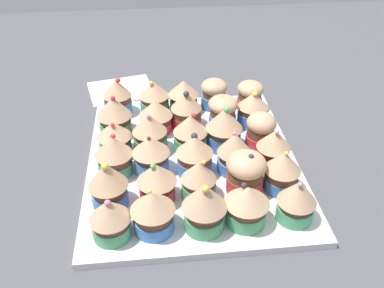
# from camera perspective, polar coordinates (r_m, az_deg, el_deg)

# --- Properties ---
(ground_plane) EXTENTS (1.80, 1.80, 0.03)m
(ground_plane) POSITION_cam_1_polar(r_m,az_deg,el_deg) (0.75, 0.00, -3.53)
(ground_plane) COLOR #4C4C51
(baking_tray) EXTENTS (0.43, 0.37, 0.01)m
(baking_tray) POSITION_cam_1_polar(r_m,az_deg,el_deg) (0.74, 0.00, -2.27)
(baking_tray) COLOR silver
(baking_tray) RESTS_ON ground_plane
(cupcake_0) EXTENTS (0.06, 0.06, 0.07)m
(cupcake_0) POSITION_cam_1_polar(r_m,az_deg,el_deg) (0.62, 14.29, -7.45)
(cupcake_0) COLOR #4C9E6B
(cupcake_0) RESTS_ON baking_tray
(cupcake_1) EXTENTS (0.06, 0.06, 0.07)m
(cupcake_1) POSITION_cam_1_polar(r_m,az_deg,el_deg) (0.66, 12.38, -3.54)
(cupcake_1) COLOR #477AC6
(cupcake_1) RESTS_ON baking_tray
(cupcake_2) EXTENTS (0.06, 0.06, 0.08)m
(cupcake_2) POSITION_cam_1_polar(r_m,az_deg,el_deg) (0.70, 11.19, -0.56)
(cupcake_2) COLOR #D1333D
(cupcake_2) RESTS_ON baking_tray
(cupcake_3) EXTENTS (0.05, 0.05, 0.07)m
(cupcake_3) POSITION_cam_1_polar(r_m,az_deg,el_deg) (0.76, 9.48, 1.95)
(cupcake_3) COLOR #D1333D
(cupcake_3) RESTS_ON baking_tray
(cupcake_4) EXTENTS (0.06, 0.06, 0.07)m
(cupcake_4) POSITION_cam_1_polar(r_m,az_deg,el_deg) (0.82, 8.40, 4.90)
(cupcake_4) COLOR #477AC6
(cupcake_4) RESTS_ON baking_tray
(cupcake_5) EXTENTS (0.05, 0.05, 0.06)m
(cupcake_5) POSITION_cam_1_polar(r_m,az_deg,el_deg) (0.87, 8.01, 6.72)
(cupcake_5) COLOR #D1333D
(cupcake_5) RESTS_ON baking_tray
(cupcake_6) EXTENTS (0.07, 0.07, 0.07)m
(cupcake_6) POSITION_cam_1_polar(r_m,az_deg,el_deg) (0.60, 7.58, -8.20)
(cupcake_6) COLOR #4C9E6B
(cupcake_6) RESTS_ON baking_tray
(cupcake_7) EXTENTS (0.06, 0.06, 0.07)m
(cupcake_7) POSITION_cam_1_polar(r_m,az_deg,el_deg) (0.65, 7.42, -3.83)
(cupcake_7) COLOR #D1333D
(cupcake_7) RESTS_ON baking_tray
(cupcake_8) EXTENTS (0.06, 0.06, 0.08)m
(cupcake_8) POSITION_cam_1_polar(r_m,az_deg,el_deg) (0.69, 5.87, -1.04)
(cupcake_8) COLOR #477AC6
(cupcake_8) RESTS_ON baking_tray
(cupcake_9) EXTENTS (0.07, 0.07, 0.08)m
(cupcake_9) POSITION_cam_1_polar(r_m,az_deg,el_deg) (0.74, 4.46, 2.31)
(cupcake_9) COLOR #477AC6
(cupcake_9) RESTS_ON baking_tray
(cupcake_10) EXTENTS (0.06, 0.06, 0.07)m
(cupcake_10) POSITION_cam_1_polar(r_m,az_deg,el_deg) (0.80, 4.27, 4.50)
(cupcake_10) COLOR #477AC6
(cupcake_10) RESTS_ON baking_tray
(cupcake_11) EXTENTS (0.05, 0.05, 0.06)m
(cupcake_11) POSITION_cam_1_polar(r_m,az_deg,el_deg) (0.87, 3.06, 7.03)
(cupcake_11) COLOR #477AC6
(cupcake_11) RESTS_ON baking_tray
(cupcake_12) EXTENTS (0.06, 0.06, 0.08)m
(cupcake_12) POSITION_cam_1_polar(r_m,az_deg,el_deg) (0.58, 1.70, -8.48)
(cupcake_12) COLOR #4C9E6B
(cupcake_12) RESTS_ON baking_tray
(cupcake_13) EXTENTS (0.06, 0.06, 0.07)m
(cupcake_13) POSITION_cam_1_polar(r_m,az_deg,el_deg) (0.64, 1.35, -4.87)
(cupcake_13) COLOR #4C9E6B
(cupcake_13) RESTS_ON baking_tray
(cupcake_14) EXTENTS (0.06, 0.06, 0.08)m
(cupcake_14) POSITION_cam_1_polar(r_m,az_deg,el_deg) (0.68, 0.04, -1.45)
(cupcake_14) COLOR #477AC6
(cupcake_14) RESTS_ON baking_tray
(cupcake_15) EXTENTS (0.06, 0.06, 0.08)m
(cupcake_15) POSITION_cam_1_polar(r_m,az_deg,el_deg) (0.74, -0.24, 1.60)
(cupcake_15) COLOR #4C9E6B
(cupcake_15) RESTS_ON baking_tray
(cupcake_16) EXTENTS (0.06, 0.06, 0.08)m
(cupcake_16) POSITION_cam_1_polar(r_m,az_deg,el_deg) (0.80, -0.69, 4.91)
(cupcake_16) COLOR #D1333D
(cupcake_16) RESTS_ON baking_tray
(cupcake_17) EXTENTS (0.06, 0.06, 0.07)m
(cupcake_17) POSITION_cam_1_polar(r_m,az_deg,el_deg) (0.85, -1.35, 6.76)
(cupcake_17) COLOR #4C9E6B
(cupcake_17) RESTS_ON baking_tray
(cupcake_18) EXTENTS (0.06, 0.06, 0.07)m
(cupcake_18) POSITION_cam_1_polar(r_m,az_deg,el_deg) (0.59, -5.43, -9.13)
(cupcake_18) COLOR #477AC6
(cupcake_18) RESTS_ON baking_tray
(cupcake_19) EXTENTS (0.06, 0.06, 0.07)m
(cupcake_19) POSITION_cam_1_polar(r_m,az_deg,el_deg) (0.63, -4.90, -5.12)
(cupcake_19) COLOR #D1333D
(cupcake_19) RESTS_ON baking_tray
(cupcake_20) EXTENTS (0.06, 0.06, 0.07)m
(cupcake_20) POSITION_cam_1_polar(r_m,az_deg,el_deg) (0.69, -5.67, -1.30)
(cupcake_20) COLOR #477AC6
(cupcake_20) RESTS_ON baking_tray
(cupcake_21) EXTENTS (0.06, 0.06, 0.08)m
(cupcake_21) POSITION_cam_1_polar(r_m,az_deg,el_deg) (0.74, -5.85, 1.62)
(cupcake_21) COLOR #4C9E6B
(cupcake_21) RESTS_ON baking_tray
(cupcake_22) EXTENTS (0.06, 0.06, 0.07)m
(cupcake_22) POSITION_cam_1_polar(r_m,az_deg,el_deg) (0.79, -5.01, 3.99)
(cupcake_22) COLOR #D1333D
(cupcake_22) RESTS_ON baking_tray
(cupcake_23) EXTENTS (0.06, 0.06, 0.07)m
(cupcake_23) POSITION_cam_1_polar(r_m,az_deg,el_deg) (0.85, -5.25, 6.51)
(cupcake_23) COLOR #4C9E6B
(cupcake_23) RESTS_ON baking_tray
(cupcake_24) EXTENTS (0.06, 0.06, 0.07)m
(cupcake_24) POSITION_cam_1_polar(r_m,az_deg,el_deg) (0.59, -11.27, -9.97)
(cupcake_24) COLOR #4C9E6B
(cupcake_24) RESTS_ON baking_tray
(cupcake_25) EXTENTS (0.06, 0.06, 0.08)m
(cupcake_25) POSITION_cam_1_polar(r_m,az_deg,el_deg) (0.63, -11.53, -5.38)
(cupcake_25) COLOR #477AC6
(cupcake_25) RESTS_ON baking_tray
(cupcake_26) EXTENTS (0.06, 0.06, 0.08)m
(cupcake_26) POSITION_cam_1_polar(r_m,az_deg,el_deg) (0.69, -10.75, -1.39)
(cupcake_26) COLOR #4C9E6B
(cupcake_26) RESTS_ON baking_tray
(cupcake_27) EXTENTS (0.06, 0.06, 0.07)m
(cupcake_27) POSITION_cam_1_polar(r_m,az_deg,el_deg) (0.74, -10.68, 0.94)
(cupcake_27) COLOR #4C9E6B
(cupcake_27) RESTS_ON baking_tray
(cupcake_28) EXTENTS (0.07, 0.07, 0.08)m
(cupcake_28) POSITION_cam_1_polar(r_m,az_deg,el_deg) (0.79, -10.70, 4.07)
(cupcake_28) COLOR #4C9E6B
(cupcake_28) RESTS_ON baking_tray
(cupcake_29) EXTENTS (0.06, 0.06, 0.08)m
(cupcake_29) POSITION_cam_1_polar(r_m,az_deg,el_deg) (0.86, -10.29, 6.51)
(cupcake_29) COLOR #477AC6
(cupcake_29) RESTS_ON baking_tray
(napkin) EXTENTS (0.15, 0.17, 0.01)m
(napkin) POSITION_cam_1_polar(r_m,az_deg,el_deg) (0.99, -9.74, 7.45)
(napkin) COLOR white
(napkin) RESTS_ON ground_plane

